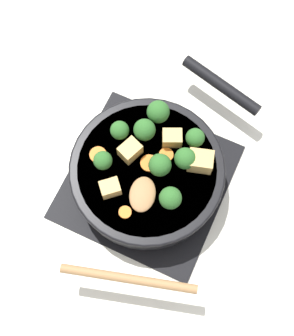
{
  "coord_description": "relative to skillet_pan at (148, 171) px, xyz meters",
  "views": [
    {
      "loc": [
        -0.12,
        0.26,
        0.91
      ],
      "look_at": [
        0.0,
        0.0,
        0.09
      ],
      "focal_mm": 50.0,
      "sensor_mm": 36.0,
      "label": 1
    }
  ],
  "objects": [
    {
      "name": "ground_plane",
      "position": [
        0.0,
        0.0,
        -0.06
      ],
      "size": [
        2.4,
        2.4,
        0.0
      ],
      "primitive_type": "plane",
      "color": "silver"
    },
    {
      "name": "front_burner_grate",
      "position": [
        0.0,
        0.0,
        -0.05
      ],
      "size": [
        0.31,
        0.31,
        0.03
      ],
      "color": "black",
      "rests_on": "ground_plane"
    },
    {
      "name": "skillet_pan",
      "position": [
        0.0,
        0.0,
        0.0
      ],
      "size": [
        0.3,
        0.41,
        0.06
      ],
      "color": "black",
      "rests_on": "front_burner_grate"
    },
    {
      "name": "wooden_spoon",
      "position": [
        -0.04,
        0.14,
        0.03
      ],
      "size": [
        0.23,
        0.23,
        0.02
      ],
      "color": "#A87A4C",
      "rests_on": "skillet_pan"
    },
    {
      "name": "tofu_cube_center_large",
      "position": [
        -0.02,
        -0.07,
        0.04
      ],
      "size": [
        0.05,
        0.04,
        0.03
      ],
      "primitive_type": "cube",
      "rotation": [
        0.0,
        0.0,
        0.43
      ],
      "color": "tan",
      "rests_on": "skillet_pan"
    },
    {
      "name": "tofu_cube_near_handle",
      "position": [
        0.04,
        0.07,
        0.04
      ],
      "size": [
        0.05,
        0.04,
        0.03
      ],
      "primitive_type": "cube",
      "rotation": [
        0.0,
        0.0,
        0.73
      ],
      "color": "tan",
      "rests_on": "skillet_pan"
    },
    {
      "name": "tofu_cube_east_chunk",
      "position": [
        -0.09,
        -0.05,
        0.04
      ],
      "size": [
        0.05,
        0.05,
        0.04
      ],
      "primitive_type": "cube",
      "rotation": [
        0.0,
        0.0,
        3.43
      ],
      "color": "tan",
      "rests_on": "skillet_pan"
    },
    {
      "name": "tofu_cube_west_chunk",
      "position": [
        0.04,
        -0.01,
        0.04
      ],
      "size": [
        0.04,
        0.05,
        0.03
      ],
      "primitive_type": "cube",
      "rotation": [
        0.0,
        0.0,
        1.2
      ],
      "color": "tan",
      "rests_on": "skillet_pan"
    },
    {
      "name": "broccoli_floret_near_spoon",
      "position": [
        -0.02,
        -0.0,
        0.05
      ],
      "size": [
        0.04,
        0.04,
        0.05
      ],
      "color": "#709956",
      "rests_on": "skillet_pan"
    },
    {
      "name": "broccoli_floret_center_top",
      "position": [
        -0.06,
        -0.08,
        0.05
      ],
      "size": [
        0.04,
        0.04,
        0.04
      ],
      "color": "#709956",
      "rests_on": "skillet_pan"
    },
    {
      "name": "broccoli_floret_east_rim",
      "position": [
        0.08,
        0.03,
        0.05
      ],
      "size": [
        0.04,
        0.04,
        0.04
      ],
      "color": "#709956",
      "rests_on": "skillet_pan"
    },
    {
      "name": "broccoli_floret_west_rim",
      "position": [
        -0.06,
        0.04,
        0.05
      ],
      "size": [
        0.04,
        0.04,
        0.05
      ],
      "color": "#709956",
      "rests_on": "skillet_pan"
    },
    {
      "name": "broccoli_floret_north_edge",
      "position": [
        0.07,
        -0.04,
        0.05
      ],
      "size": [
        0.04,
        0.04,
        0.04
      ],
      "color": "#709956",
      "rests_on": "skillet_pan"
    },
    {
      "name": "broccoli_floret_south_cluster",
      "position": [
        -0.06,
        -0.04,
        0.05
      ],
      "size": [
        0.04,
        0.04,
        0.05
      ],
      "color": "#709956",
      "rests_on": "skillet_pan"
    },
    {
      "name": "broccoli_floret_mid_floret",
      "position": [
        0.03,
        -0.06,
        0.05
      ],
      "size": [
        0.04,
        0.04,
        0.05
      ],
      "color": "#709956",
      "rests_on": "skillet_pan"
    },
    {
      "name": "broccoli_floret_small_inner",
      "position": [
        0.02,
        -0.1,
        0.05
      ],
      "size": [
        0.04,
        0.04,
        0.05
      ],
      "color": "#709956",
      "rests_on": "skillet_pan"
    },
    {
      "name": "carrot_slice_orange_thin",
      "position": [
        0.0,
        0.1,
        0.03
      ],
      "size": [
        0.02,
        0.02,
        0.01
      ],
      "primitive_type": "cylinder",
      "color": "orange",
      "rests_on": "skillet_pan"
    },
    {
      "name": "carrot_slice_near_center",
      "position": [
        0.1,
        0.02,
        0.03
      ],
      "size": [
        0.03,
        0.03,
        0.01
      ],
      "primitive_type": "cylinder",
      "color": "orange",
      "rests_on": "skillet_pan"
    },
    {
      "name": "carrot_slice_edge_slice",
      "position": [
        -0.02,
        -0.04,
        0.03
      ],
      "size": [
        0.03,
        0.03,
        0.01
      ],
      "primitive_type": "cylinder",
      "color": "orange",
      "rests_on": "skillet_pan"
    },
    {
      "name": "carrot_slice_under_broccoli",
      "position": [
        0.0,
        -0.01,
        0.03
      ],
      "size": [
        0.03,
        0.03,
        0.01
      ],
      "primitive_type": "cylinder",
      "color": "orange",
      "rests_on": "skillet_pan"
    }
  ]
}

